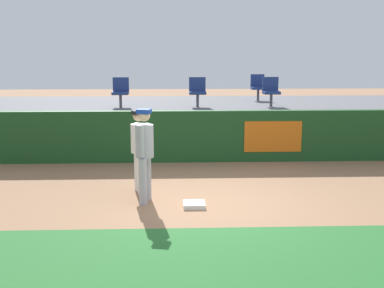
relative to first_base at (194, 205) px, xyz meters
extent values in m
plane|color=#936B4C|center=(0.23, 0.03, -0.04)|extent=(60.00, 60.00, 0.00)
cube|color=#26662B|center=(0.23, -2.54, -0.04)|extent=(18.00, 2.80, 0.01)
cube|color=white|center=(0.00, 0.00, 0.00)|extent=(0.40, 0.40, 0.08)
cylinder|color=white|center=(-1.12, 1.16, 0.37)|extent=(0.14, 0.14, 0.83)
cylinder|color=white|center=(-1.03, 0.87, 0.37)|extent=(0.14, 0.14, 0.83)
cylinder|color=white|center=(-1.08, 1.02, 1.08)|extent=(0.40, 0.40, 0.58)
sphere|color=beige|center=(-1.08, 1.02, 1.54)|extent=(0.22, 0.22, 0.22)
cube|color=black|center=(-1.08, 1.02, 1.61)|extent=(0.28, 0.28, 0.08)
cylinder|color=white|center=(-1.13, 1.20, 1.10)|extent=(0.08, 0.08, 0.55)
cylinder|color=white|center=(-1.02, 0.83, 1.10)|extent=(0.08, 0.08, 0.55)
ellipsoid|color=brown|center=(-1.04, 1.23, 0.87)|extent=(0.17, 0.23, 0.28)
cylinder|color=#9EA3AD|center=(-0.89, 0.49, 0.40)|extent=(0.15, 0.15, 0.88)
cylinder|color=#9EA3AD|center=(-0.95, 0.17, 0.40)|extent=(0.15, 0.15, 0.88)
cylinder|color=#9EA3AD|center=(-0.92, 0.33, 1.15)|extent=(0.40, 0.40, 0.62)
sphere|color=beige|center=(-0.92, 0.33, 1.64)|extent=(0.23, 0.23, 0.23)
cube|color=#193899|center=(-0.92, 0.33, 1.71)|extent=(0.29, 0.29, 0.08)
cylinder|color=#9EA3AD|center=(-0.88, 0.53, 1.17)|extent=(0.09, 0.09, 0.58)
cylinder|color=#9EA3AD|center=(-0.96, 0.13, 1.17)|extent=(0.09, 0.09, 0.58)
cube|color=#19471E|center=(0.23, 3.85, 0.63)|extent=(18.00, 0.24, 1.34)
cube|color=orange|center=(2.22, 3.72, 0.63)|extent=(1.50, 0.02, 0.81)
cube|color=#59595E|center=(0.23, 6.42, 0.61)|extent=(18.00, 4.80, 1.29)
cylinder|color=#4C4C51|center=(2.38, 7.02, 1.45)|extent=(0.08, 0.08, 0.40)
cube|color=navy|center=(2.38, 7.02, 1.65)|extent=(0.44, 0.44, 0.08)
cube|color=navy|center=(2.38, 7.21, 1.89)|extent=(0.44, 0.06, 0.40)
cylinder|color=#4C4C51|center=(2.44, 5.22, 1.45)|extent=(0.08, 0.08, 0.40)
cube|color=navy|center=(2.44, 5.22, 1.65)|extent=(0.46, 0.44, 0.08)
cube|color=navy|center=(2.44, 5.41, 1.89)|extent=(0.46, 0.06, 0.40)
cylinder|color=#4C4C51|center=(-1.86, 5.22, 1.45)|extent=(0.08, 0.08, 0.40)
cube|color=navy|center=(-1.86, 5.22, 1.65)|extent=(0.46, 0.44, 0.08)
cube|color=navy|center=(-1.86, 5.41, 1.89)|extent=(0.46, 0.06, 0.40)
cylinder|color=#4C4C51|center=(0.33, 5.22, 1.45)|extent=(0.08, 0.08, 0.40)
cube|color=navy|center=(0.33, 5.22, 1.65)|extent=(0.48, 0.44, 0.08)
cube|color=navy|center=(0.33, 5.41, 1.89)|extent=(0.48, 0.06, 0.40)
camera|label=1|loc=(-0.38, -8.72, 2.78)|focal=45.76mm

